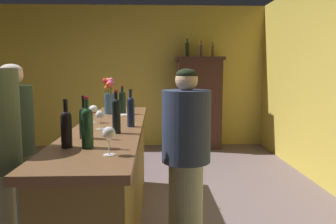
# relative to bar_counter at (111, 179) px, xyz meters

# --- Properties ---
(floor) EXTENTS (8.89, 8.89, 0.00)m
(floor) POSITION_rel_bar_counter_xyz_m (-0.25, 0.19, -0.50)
(floor) COLOR slate
(floor) RESTS_ON ground
(wall_back) EXTENTS (5.62, 0.12, 2.68)m
(wall_back) POSITION_rel_bar_counter_xyz_m (-0.25, 3.67, 0.84)
(wall_back) COLOR gold
(wall_back) RESTS_ON ground
(bar_counter) EXTENTS (0.57, 2.90, 0.99)m
(bar_counter) POSITION_rel_bar_counter_xyz_m (0.00, 0.00, 0.00)
(bar_counter) COLOR brown
(bar_counter) RESTS_ON ground
(display_cabinet) EXTENTS (0.89, 0.46, 1.71)m
(display_cabinet) POSITION_rel_bar_counter_xyz_m (1.23, 3.35, 0.39)
(display_cabinet) COLOR #3A201B
(display_cabinet) RESTS_ON ground
(wine_bottle_rose) EXTENTS (0.06, 0.06, 0.33)m
(wine_bottle_rose) POSITION_rel_bar_counter_xyz_m (0.11, -0.40, 0.64)
(wine_bottle_rose) COLOR black
(wine_bottle_rose) RESTS_ON bar_counter
(wine_bottle_malbec) EXTENTS (0.07, 0.07, 0.32)m
(wine_bottle_malbec) POSITION_rel_bar_counter_xyz_m (0.04, 0.76, 0.63)
(wine_bottle_malbec) COLOR black
(wine_bottle_malbec) RESTS_ON bar_counter
(wine_bottle_chardonnay) EXTENTS (0.07, 0.07, 0.30)m
(wine_bottle_chardonnay) POSITION_rel_bar_counter_xyz_m (-0.15, -0.86, 0.62)
(wine_bottle_chardonnay) COLOR black
(wine_bottle_chardonnay) RESTS_ON bar_counter
(wine_bottle_pinot) EXTENTS (0.06, 0.06, 0.32)m
(wine_bottle_pinot) POSITION_rel_bar_counter_xyz_m (0.19, -0.10, 0.63)
(wine_bottle_pinot) COLOR #1A223A
(wine_bottle_pinot) RESTS_ON bar_counter
(wine_bottle_merlot) EXTENTS (0.07, 0.07, 0.30)m
(wine_bottle_merlot) POSITION_rel_bar_counter_xyz_m (-0.10, -0.58, 0.62)
(wine_bottle_merlot) COLOR black
(wine_bottle_merlot) RESTS_ON bar_counter
(wine_bottle_syrah) EXTENTS (0.07, 0.07, 0.32)m
(wine_bottle_syrah) POSITION_rel_bar_counter_xyz_m (-0.02, -0.88, 0.63)
(wine_bottle_syrah) COLOR #1A3B24
(wine_bottle_syrah) RESTS_ON bar_counter
(wine_glass_front) EXTENTS (0.08, 0.08, 0.16)m
(wine_glass_front) POSITION_rel_bar_counter_xyz_m (0.14, -1.07, 0.61)
(wine_glass_front) COLOR white
(wine_glass_front) RESTS_ON bar_counter
(wine_glass_mid) EXTENTS (0.07, 0.07, 0.15)m
(wine_glass_mid) POSITION_rel_bar_counter_xyz_m (-0.05, -0.21, 0.60)
(wine_glass_mid) COLOR white
(wine_glass_mid) RESTS_ON bar_counter
(wine_glass_rear) EXTENTS (0.08, 0.08, 0.16)m
(wine_glass_rear) POSITION_rel_bar_counter_xyz_m (-0.16, 0.14, 0.61)
(wine_glass_rear) COLOR white
(wine_glass_rear) RESTS_ON bar_counter
(flower_arrangement) EXTENTS (0.13, 0.15, 0.40)m
(flower_arrangement) POSITION_rel_bar_counter_xyz_m (-0.10, 0.78, 0.68)
(flower_arrangement) COLOR #34516A
(flower_arrangement) RESTS_ON bar_counter
(cheese_plate) EXTENTS (0.18, 0.18, 0.01)m
(cheese_plate) POSITION_rel_bar_counter_xyz_m (0.04, 0.63, 0.50)
(cheese_plate) COLOR white
(cheese_plate) RESTS_ON bar_counter
(display_bottle_left) EXTENTS (0.08, 0.08, 0.35)m
(display_bottle_left) POSITION_rel_bar_counter_xyz_m (0.99, 3.35, 1.37)
(display_bottle_left) COLOR black
(display_bottle_left) RESTS_ON display_cabinet
(display_bottle_midleft) EXTENTS (0.06, 0.06, 0.30)m
(display_bottle_midleft) POSITION_rel_bar_counter_xyz_m (1.25, 3.35, 1.35)
(display_bottle_midleft) COLOR #472820
(display_bottle_midleft) RESTS_ON display_cabinet
(display_bottle_center) EXTENTS (0.06, 0.06, 0.29)m
(display_bottle_center) POSITION_rel_bar_counter_xyz_m (1.46, 3.35, 1.34)
(display_bottle_center) COLOR #4A3116
(display_bottle_center) RESTS_ON display_cabinet
(patron_by_cabinet) EXTENTS (0.32, 0.32, 1.52)m
(patron_by_cabinet) POSITION_rel_bar_counter_xyz_m (-0.79, -0.09, 0.34)
(patron_by_cabinet) COLOR #4D5D4E
(patron_by_cabinet) RESTS_ON ground
(bartender) EXTENTS (0.38, 0.38, 1.48)m
(bartender) POSITION_rel_bar_counter_xyz_m (0.64, -0.39, 0.30)
(bartender) COLOR gray
(bartender) RESTS_ON ground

